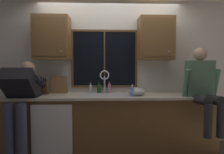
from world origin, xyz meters
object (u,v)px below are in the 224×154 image
object	(u,v)px
person_standing	(21,98)
bottle_tall_clear	(91,89)
cutting_board	(60,85)
bottle_amber_small	(109,88)
bottle_green_glass	(99,89)
mixing_bowl	(137,92)
soap_dispenser	(132,92)
knife_block	(45,88)
person_sitting_on_counter	(203,85)

from	to	relation	value
person_standing	bottle_tall_clear	world-z (taller)	person_standing
cutting_board	bottle_amber_small	xyz separation A→B (m)	(0.86, 0.02, -0.06)
cutting_board	person_standing	bearing A→B (deg)	-132.30
person_standing	bottle_green_glass	bearing A→B (deg)	24.32
bottle_tall_clear	cutting_board	bearing A→B (deg)	-179.37
mixing_bowl	soap_dispenser	size ratio (longest dim) A/B	1.41
mixing_bowl	person_standing	bearing A→B (deg)	-173.03
knife_block	mixing_bowl	world-z (taller)	knife_block
mixing_bowl	bottle_tall_clear	world-z (taller)	bottle_tall_clear
bottle_green_glass	bottle_tall_clear	xyz separation A→B (m)	(-0.15, -0.01, -0.00)
mixing_bowl	soap_dispenser	xyz separation A→B (m)	(-0.08, -0.08, 0.01)
mixing_bowl	bottle_tall_clear	bearing A→B (deg)	159.40
person_standing	cutting_board	world-z (taller)	person_standing
cutting_board	soap_dispenser	xyz separation A→B (m)	(1.22, -0.36, -0.08)
mixing_bowl	bottle_amber_small	distance (m)	0.53
bottle_green_glass	soap_dispenser	bearing A→B (deg)	-35.63
person_standing	cutting_board	bearing A→B (deg)	47.70
cutting_board	bottle_tall_clear	world-z (taller)	cutting_board
bottle_green_glass	knife_block	bearing A→B (deg)	-173.08
person_standing	cutting_board	xyz separation A→B (m)	(0.45, 0.50, 0.14)
mixing_bowl	bottle_amber_small	bearing A→B (deg)	145.19
person_standing	person_sitting_on_counter	bearing A→B (deg)	0.13
person_standing	mixing_bowl	distance (m)	1.76
mixing_bowl	bottle_amber_small	world-z (taller)	bottle_amber_small
person_standing	bottle_tall_clear	xyz separation A→B (m)	(0.99, 0.50, 0.07)
person_standing	bottle_green_glass	xyz separation A→B (m)	(1.13, 0.51, 0.07)
soap_dispenser	bottle_amber_small	world-z (taller)	bottle_amber_small
cutting_board	soap_dispenser	world-z (taller)	cutting_board
person_sitting_on_counter	knife_block	size ratio (longest dim) A/B	3.92
soap_dispenser	bottle_amber_small	distance (m)	0.52
soap_dispenser	bottle_tall_clear	bearing A→B (deg)	151.51
mixing_bowl	soap_dispenser	distance (m)	0.12
mixing_bowl	bottle_tall_clear	size ratio (longest dim) A/B	1.40
knife_block	bottle_tall_clear	bearing A→B (deg)	7.39
soap_dispenser	person_standing	bearing A→B (deg)	-175.47
mixing_bowl	bottle_green_glass	size ratio (longest dim) A/B	1.38
person_sitting_on_counter	knife_block	xyz separation A→B (m)	(-2.50, 0.40, -0.08)
person_sitting_on_counter	bottle_tall_clear	distance (m)	1.81
person_standing	soap_dispenser	distance (m)	1.67
bottle_tall_clear	mixing_bowl	bearing A→B (deg)	-20.60
bottle_amber_small	knife_block	bearing A→B (deg)	-174.05
person_sitting_on_counter	bottle_amber_small	distance (m)	1.50
knife_block	bottle_green_glass	xyz separation A→B (m)	(0.91, 0.11, -0.03)
person_standing	knife_block	xyz separation A→B (m)	(0.22, 0.40, 0.10)
bottle_amber_small	person_sitting_on_counter	bearing A→B (deg)	-19.87
bottle_amber_small	bottle_green_glass	bearing A→B (deg)	-179.01
soap_dispenser	bottle_tall_clear	size ratio (longest dim) A/B	0.99
person_standing	person_sitting_on_counter	world-z (taller)	person_sitting_on_counter
bottle_amber_small	mixing_bowl	bearing A→B (deg)	-34.81
person_sitting_on_counter	bottle_green_glass	xyz separation A→B (m)	(-1.59, 0.51, -0.10)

